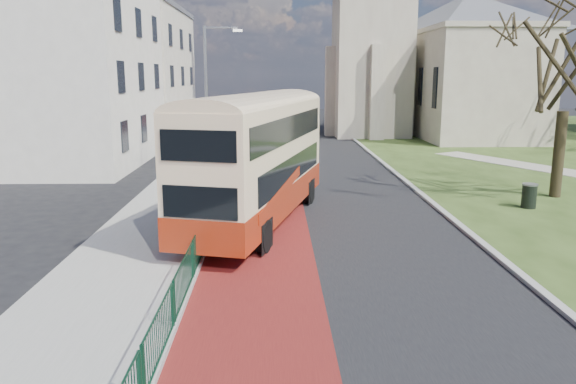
{
  "coord_description": "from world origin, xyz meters",
  "views": [
    {
      "loc": [
        -0.71,
        -13.67,
        5.51
      ],
      "look_at": [
        -0.31,
        3.1,
        2.0
      ],
      "focal_mm": 35.0,
      "sensor_mm": 36.0,
      "label": 1
    }
  ],
  "objects_px": {
    "streetlamp": "(209,92)",
    "bus": "(258,153)",
    "litter_bin": "(529,196)",
    "winter_tree_near": "(570,40)"
  },
  "relations": [
    {
      "from": "streetlamp",
      "to": "bus",
      "type": "relative_size",
      "value": 0.7
    },
    {
      "from": "streetlamp",
      "to": "litter_bin",
      "type": "distance_m",
      "value": 17.35
    },
    {
      "from": "streetlamp",
      "to": "winter_tree_near",
      "type": "bearing_deg",
      "value": -22.52
    },
    {
      "from": "bus",
      "to": "litter_bin",
      "type": "distance_m",
      "value": 11.65
    },
    {
      "from": "bus",
      "to": "litter_bin",
      "type": "height_order",
      "value": "bus"
    },
    {
      "from": "winter_tree_near",
      "to": "bus",
      "type": "bearing_deg",
      "value": -162.33
    },
    {
      "from": "litter_bin",
      "to": "bus",
      "type": "bearing_deg",
      "value": -169.38
    },
    {
      "from": "winter_tree_near",
      "to": "litter_bin",
      "type": "height_order",
      "value": "winter_tree_near"
    },
    {
      "from": "streetlamp",
      "to": "litter_bin",
      "type": "bearing_deg",
      "value": -32.26
    },
    {
      "from": "bus",
      "to": "litter_bin",
      "type": "bearing_deg",
      "value": 25.57
    }
  ]
}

